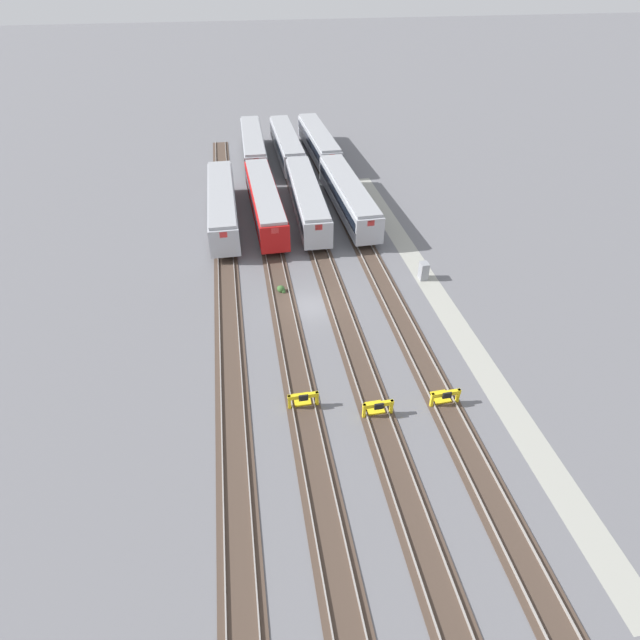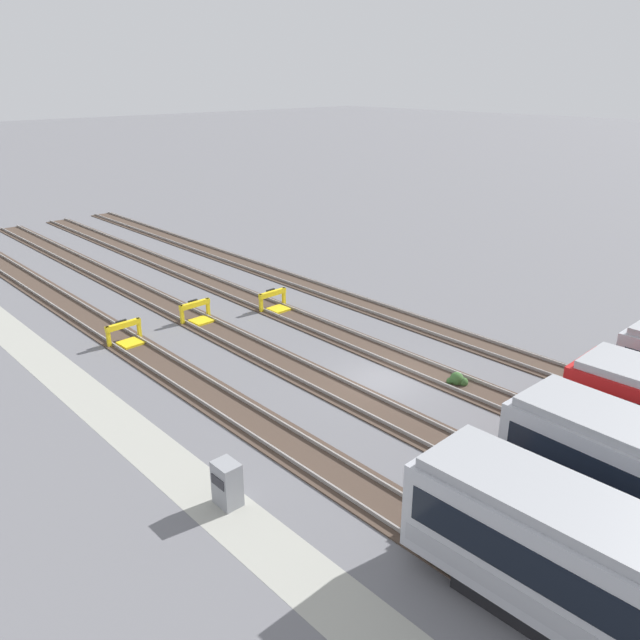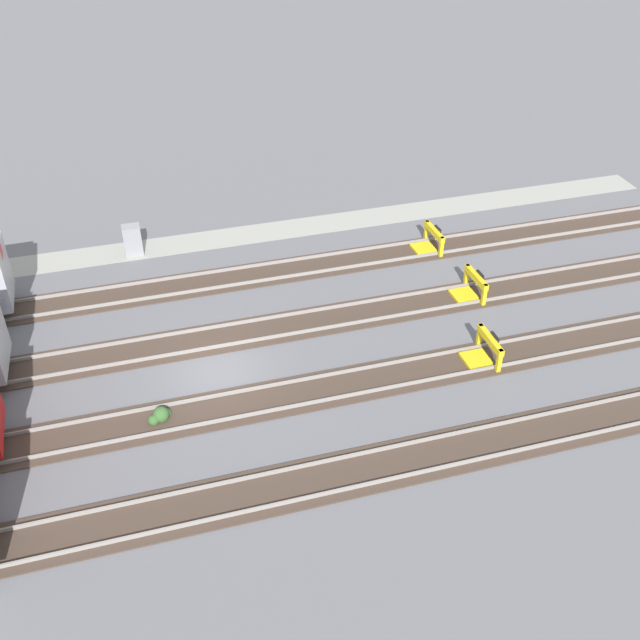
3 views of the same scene
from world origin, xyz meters
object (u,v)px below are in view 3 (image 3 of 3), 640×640
(bumper_stop_near_inner_track, at_px, (470,287))
(electrical_cabinet, at_px, (133,240))
(bumper_stop_middle_track, at_px, (484,350))
(weed_clump, at_px, (160,416))
(bumper_stop_nearest_track, at_px, (429,241))

(bumper_stop_near_inner_track, distance_m, electrical_cabinet, 17.14)
(bumper_stop_near_inner_track, height_order, electrical_cabinet, electrical_cabinet)
(bumper_stop_middle_track, bearing_deg, weed_clump, -0.27)
(bumper_stop_middle_track, height_order, weed_clump, bumper_stop_middle_track)
(bumper_stop_near_inner_track, relative_size, electrical_cabinet, 1.25)
(electrical_cabinet, bearing_deg, weed_clump, 89.64)
(electrical_cabinet, bearing_deg, bumper_stop_nearest_track, 165.54)
(bumper_stop_nearest_track, relative_size, bumper_stop_near_inner_track, 1.00)
(bumper_stop_nearest_track, height_order, weed_clump, bumper_stop_nearest_track)
(bumper_stop_nearest_track, bearing_deg, weed_clump, 31.29)
(bumper_stop_near_inner_track, bearing_deg, electrical_cabinet, -29.20)
(weed_clump, bearing_deg, electrical_cabinet, -90.36)
(bumper_stop_near_inner_track, distance_m, weed_clump, 15.70)
(bumper_stop_middle_track, xyz_separation_m, electrical_cabinet, (13.42, -12.91, 0.29))
(bumper_stop_near_inner_track, bearing_deg, weed_clump, 16.60)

